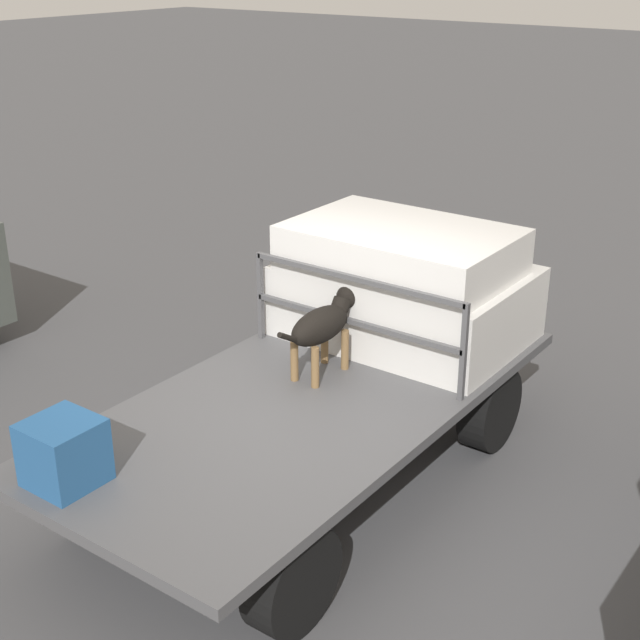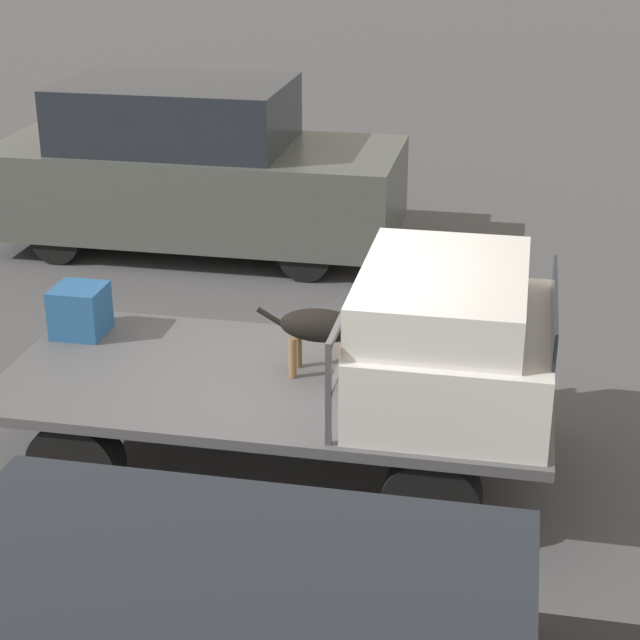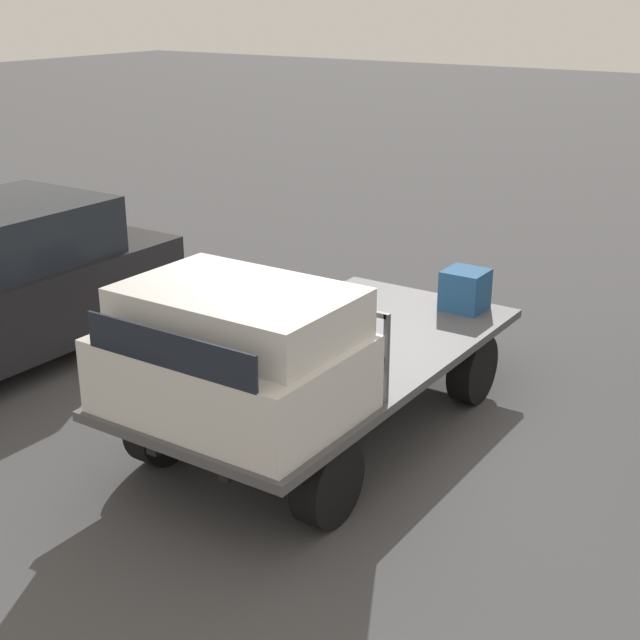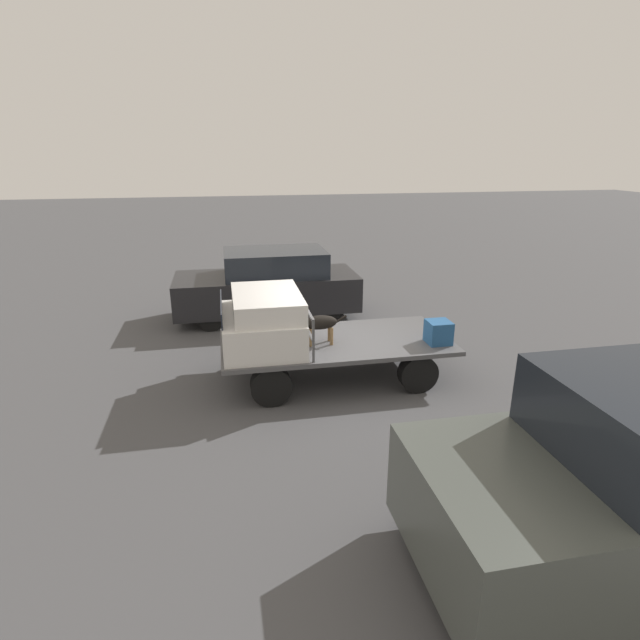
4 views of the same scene
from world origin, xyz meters
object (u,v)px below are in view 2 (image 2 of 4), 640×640
at_px(flatbed_truck, 276,399).
at_px(dog, 328,326).
at_px(parked_pickup_far, 193,169).
at_px(cargo_crate, 80,311).

xyz_separation_m(flatbed_truck, dog, (0.38, 0.13, 0.59)).
bearing_deg(dog, parked_pickup_far, 123.18).
height_order(flatbed_truck, cargo_crate, cargo_crate).
distance_m(dog, parked_pickup_far, 5.45).
xyz_separation_m(flatbed_truck, cargo_crate, (-1.78, 0.50, 0.39)).
bearing_deg(dog, cargo_crate, 175.07).
bearing_deg(cargo_crate, dog, -9.83).
relative_size(flatbed_truck, parked_pickup_far, 0.86).
height_order(flatbed_truck, dog, dog).
distance_m(flatbed_truck, dog, 0.71).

